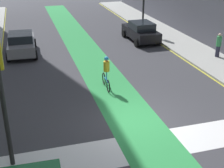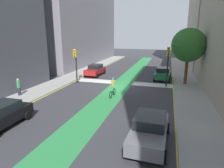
{
  "view_description": "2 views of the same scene",
  "coord_description": "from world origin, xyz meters",
  "px_view_note": "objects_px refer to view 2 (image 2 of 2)",
  "views": [
    {
      "loc": [
        -4.34,
        -11.22,
        7.08
      ],
      "look_at": [
        -0.61,
        1.52,
        1.18
      ],
      "focal_mm": 49.95,
      "sensor_mm": 36.0,
      "label": 1
    },
    {
      "loc": [
        -5.2,
        20.55,
        5.76
      ],
      "look_at": [
        -0.11,
        3.1,
        1.1
      ],
      "focal_mm": 30.82,
      "sensor_mm": 36.0,
      "label": 2
    }
  ],
  "objects_px": {
    "traffic_signal_near_right": "(76,60)",
    "car_red_right_near": "(95,70)",
    "cyclist_in_lane": "(113,87)",
    "pedestrian_sidewalk_right_a": "(19,87)",
    "traffic_signal_near_left": "(168,59)",
    "car_black_right_far": "(0,115)",
    "car_green_left_near": "(163,73)",
    "street_tree_near": "(189,45)",
    "car_grey_left_far": "(150,129)"
  },
  "relations": [
    {
      "from": "car_red_right_near",
      "to": "car_black_right_far",
      "type": "xyz_separation_m",
      "value": [
        -0.09,
        16.97,
        0.0
      ]
    },
    {
      "from": "car_black_right_far",
      "to": "car_green_left_near",
      "type": "bearing_deg",
      "value": -119.16
    },
    {
      "from": "traffic_signal_near_left",
      "to": "cyclist_in_lane",
      "type": "height_order",
      "value": "traffic_signal_near_left"
    },
    {
      "from": "traffic_signal_near_left",
      "to": "street_tree_near",
      "type": "xyz_separation_m",
      "value": [
        -2.11,
        -1.49,
        1.49
      ]
    },
    {
      "from": "car_green_left_near",
      "to": "street_tree_near",
      "type": "xyz_separation_m",
      "value": [
        -2.65,
        2.25,
        3.82
      ]
    },
    {
      "from": "car_green_left_near",
      "to": "pedestrian_sidewalk_right_a",
      "type": "xyz_separation_m",
      "value": [
        12.9,
        11.43,
        0.18
      ]
    },
    {
      "from": "traffic_signal_near_right",
      "to": "car_red_right_near",
      "type": "bearing_deg",
      "value": -95.38
    },
    {
      "from": "car_black_right_far",
      "to": "cyclist_in_lane",
      "type": "xyz_separation_m",
      "value": [
        -5.12,
        -8.12,
        0.17
      ]
    },
    {
      "from": "traffic_signal_near_right",
      "to": "traffic_signal_near_left",
      "type": "relative_size",
      "value": 0.92
    },
    {
      "from": "car_green_left_near",
      "to": "cyclist_in_lane",
      "type": "height_order",
      "value": "cyclist_in_lane"
    },
    {
      "from": "traffic_signal_near_left",
      "to": "car_green_left_near",
      "type": "height_order",
      "value": "traffic_signal_near_left"
    },
    {
      "from": "traffic_signal_near_right",
      "to": "cyclist_in_lane",
      "type": "bearing_deg",
      "value": 146.77
    },
    {
      "from": "traffic_signal_near_left",
      "to": "car_black_right_far",
      "type": "height_order",
      "value": "traffic_signal_near_left"
    },
    {
      "from": "traffic_signal_near_left",
      "to": "car_red_right_near",
      "type": "bearing_deg",
      "value": -20.45
    },
    {
      "from": "car_grey_left_far",
      "to": "traffic_signal_near_right",
      "type": "bearing_deg",
      "value": -48.3
    },
    {
      "from": "car_red_right_near",
      "to": "car_black_right_far",
      "type": "distance_m",
      "value": 16.97
    },
    {
      "from": "car_red_right_near",
      "to": "car_green_left_near",
      "type": "distance_m",
      "value": 9.55
    },
    {
      "from": "traffic_signal_near_left",
      "to": "pedestrian_sidewalk_right_a",
      "type": "xyz_separation_m",
      "value": [
        13.44,
        7.68,
        -2.15
      ]
    },
    {
      "from": "car_red_right_near",
      "to": "cyclist_in_lane",
      "type": "bearing_deg",
      "value": 120.46
    },
    {
      "from": "cyclist_in_lane",
      "to": "street_tree_near",
      "type": "height_order",
      "value": "street_tree_near"
    },
    {
      "from": "car_black_right_far",
      "to": "street_tree_near",
      "type": "distance_m",
      "value": 19.42
    },
    {
      "from": "car_grey_left_far",
      "to": "traffic_signal_near_left",
      "type": "bearing_deg",
      "value": -93.22
    },
    {
      "from": "street_tree_near",
      "to": "traffic_signal_near_left",
      "type": "bearing_deg",
      "value": 35.21
    },
    {
      "from": "car_grey_left_far",
      "to": "street_tree_near",
      "type": "relative_size",
      "value": 0.67
    },
    {
      "from": "car_black_right_far",
      "to": "street_tree_near",
      "type": "xyz_separation_m",
      "value": [
        -12.11,
        -14.7,
        3.82
      ]
    },
    {
      "from": "car_black_right_far",
      "to": "street_tree_near",
      "type": "height_order",
      "value": "street_tree_near"
    },
    {
      "from": "pedestrian_sidewalk_right_a",
      "to": "car_red_right_near",
      "type": "bearing_deg",
      "value": -106.33
    },
    {
      "from": "car_grey_left_far",
      "to": "cyclist_in_lane",
      "type": "bearing_deg",
      "value": -60.37
    },
    {
      "from": "car_black_right_far",
      "to": "pedestrian_sidewalk_right_a",
      "type": "xyz_separation_m",
      "value": [
        3.44,
        -5.53,
        0.18
      ]
    },
    {
      "from": "street_tree_near",
      "to": "pedestrian_sidewalk_right_a",
      "type": "bearing_deg",
      "value": 30.54
    },
    {
      "from": "pedestrian_sidewalk_right_a",
      "to": "traffic_signal_near_left",
      "type": "bearing_deg",
      "value": -150.23
    },
    {
      "from": "pedestrian_sidewalk_right_a",
      "to": "street_tree_near",
      "type": "distance_m",
      "value": 18.42
    },
    {
      "from": "car_red_right_near",
      "to": "cyclist_in_lane",
      "type": "distance_m",
      "value": 10.27
    },
    {
      "from": "traffic_signal_near_right",
      "to": "street_tree_near",
      "type": "xyz_separation_m",
      "value": [
        -12.68,
        -2.85,
        1.72
      ]
    },
    {
      "from": "car_red_right_near",
      "to": "pedestrian_sidewalk_right_a",
      "type": "relative_size",
      "value": 2.59
    },
    {
      "from": "traffic_signal_near_right",
      "to": "car_black_right_far",
      "type": "height_order",
      "value": "traffic_signal_near_right"
    },
    {
      "from": "car_grey_left_far",
      "to": "street_tree_near",
      "type": "distance_m",
      "value": 14.71
    },
    {
      "from": "car_red_right_near",
      "to": "cyclist_in_lane",
      "type": "height_order",
      "value": "cyclist_in_lane"
    },
    {
      "from": "traffic_signal_near_right",
      "to": "car_green_left_near",
      "type": "height_order",
      "value": "traffic_signal_near_right"
    },
    {
      "from": "traffic_signal_near_right",
      "to": "street_tree_near",
      "type": "relative_size",
      "value": 0.65
    },
    {
      "from": "car_grey_left_far",
      "to": "car_green_left_near",
      "type": "distance_m",
      "value": 16.18
    },
    {
      "from": "cyclist_in_lane",
      "to": "street_tree_near",
      "type": "xyz_separation_m",
      "value": [
        -6.99,
        -6.58,
        3.65
      ]
    },
    {
      "from": "car_grey_left_far",
      "to": "street_tree_near",
      "type": "xyz_separation_m",
      "value": [
        -2.81,
        -13.93,
        3.82
      ]
    },
    {
      "from": "cyclist_in_lane",
      "to": "pedestrian_sidewalk_right_a",
      "type": "height_order",
      "value": "cyclist_in_lane"
    },
    {
      "from": "traffic_signal_near_left",
      "to": "car_grey_left_far",
      "type": "bearing_deg",
      "value": 86.78
    },
    {
      "from": "car_green_left_near",
      "to": "pedestrian_sidewalk_right_a",
      "type": "bearing_deg",
      "value": 41.54
    },
    {
      "from": "traffic_signal_near_right",
      "to": "traffic_signal_near_left",
      "type": "distance_m",
      "value": 10.66
    },
    {
      "from": "car_grey_left_far",
      "to": "car_green_left_near",
      "type": "bearing_deg",
      "value": -90.58
    },
    {
      "from": "car_red_right_near",
      "to": "car_green_left_near",
      "type": "xyz_separation_m",
      "value": [
        -9.55,
        0.02,
        0.0
      ]
    },
    {
      "from": "traffic_signal_near_right",
      "to": "pedestrian_sidewalk_right_a",
      "type": "bearing_deg",
      "value": 65.58
    }
  ]
}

